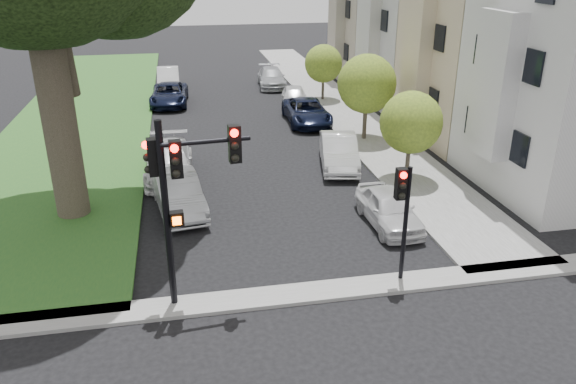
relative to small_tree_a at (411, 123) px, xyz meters
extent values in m
plane|color=black|center=(-6.20, -9.86, -2.63)|extent=(140.00, 140.00, 0.00)
cube|color=#366522|center=(-15.20, 14.14, -2.57)|extent=(8.00, 44.00, 0.12)
cube|color=slate|center=(0.55, 14.14, -2.57)|extent=(3.50, 44.00, 0.12)
cube|color=slate|center=(-6.20, -7.86, -2.57)|extent=(60.00, 1.00, 0.12)
cube|color=#AEAEAE|center=(2.45, -1.86, 1.87)|extent=(0.70, 2.20, 5.50)
cube|color=black|center=(2.75, -1.86, 2.87)|extent=(0.08, 3.60, 6.00)
cube|color=tan|center=(6.30, 5.64, 2.37)|extent=(7.00, 7.40, 10.00)
cube|color=tan|center=(2.45, 5.64, 1.87)|extent=(0.70, 2.20, 5.50)
cube|color=black|center=(2.75, 5.64, 2.87)|extent=(0.08, 3.60, 6.00)
cube|color=beige|center=(6.30, 13.14, 2.37)|extent=(7.00, 7.40, 10.00)
cube|color=beige|center=(2.45, 13.14, 1.87)|extent=(0.70, 2.20, 5.50)
cube|color=black|center=(2.75, 13.14, 2.87)|extent=(0.08, 3.60, 6.00)
cube|color=#ACA8A0|center=(6.30, 20.64, 2.37)|extent=(7.00, 7.40, 10.00)
cube|color=#ACA8A0|center=(2.45, 20.64, 1.87)|extent=(0.70, 2.20, 5.50)
cube|color=black|center=(2.75, 20.64, 2.87)|extent=(0.08, 3.60, 6.00)
cylinder|color=#2F291E|center=(-13.67, -0.92, 1.70)|extent=(1.19, 1.19, 8.66)
cylinder|color=#2F291E|center=(0.00, 0.00, -1.69)|extent=(0.19, 0.19, 1.88)
sphere|color=#496321|center=(0.00, 0.00, 0.01)|extent=(2.63, 2.63, 2.63)
cylinder|color=#2F291E|center=(0.00, 5.89, -1.55)|extent=(0.22, 0.22, 2.16)
sphere|color=#496321|center=(0.00, 5.89, 0.39)|extent=(3.02, 3.02, 3.02)
cylinder|color=#2F291E|center=(0.00, 14.77, -1.74)|extent=(0.18, 0.18, 1.77)
sphere|color=#496321|center=(0.00, 14.77, -0.15)|extent=(2.48, 2.48, 2.48)
cylinder|color=black|center=(-10.00, -7.66, 0.07)|extent=(0.20, 0.20, 5.39)
cylinder|color=black|center=(-8.86, -7.66, 2.14)|extent=(2.28, 0.33, 0.12)
cube|color=black|center=(-9.64, -7.66, 1.73)|extent=(0.33, 0.30, 0.98)
cube|color=black|center=(-8.13, -7.66, 2.04)|extent=(0.33, 0.30, 0.98)
cube|color=black|center=(-10.21, -7.40, 1.73)|extent=(0.30, 0.33, 0.98)
sphere|color=#FF0C05|center=(-9.64, -7.82, 2.06)|extent=(0.21, 0.21, 0.21)
sphere|color=black|center=(-9.64, -7.82, 1.39)|extent=(0.21, 0.21, 0.21)
cube|color=black|center=(-9.74, -7.66, 0.07)|extent=(0.38, 0.29, 0.39)
cube|color=#FF5905|center=(-9.74, -7.81, 0.07)|extent=(0.23, 0.03, 0.23)
cylinder|color=black|center=(-3.28, -7.66, -0.79)|extent=(0.14, 0.14, 3.68)
cube|color=black|center=(-3.52, -7.66, 0.57)|extent=(0.29, 0.25, 0.92)
sphere|color=#FF0C05|center=(-3.52, -7.81, 0.88)|extent=(0.19, 0.19, 0.19)
imported|color=silver|center=(-2.30, -3.94, -1.97)|extent=(1.63, 3.90, 1.32)
imported|color=silver|center=(-2.42, 2.27, -1.88)|extent=(2.41, 4.74, 1.49)
imported|color=black|center=(-2.26, 9.66, -1.94)|extent=(2.38, 5.00, 1.38)
imported|color=silver|center=(-2.23, 13.57, -1.97)|extent=(2.22, 4.08, 1.32)
imported|color=#999BA0|center=(-2.67, 19.69, -1.94)|extent=(2.30, 4.86, 1.37)
imported|color=#999BA0|center=(-9.77, -1.25, -1.89)|extent=(2.22, 4.64, 1.47)
imported|color=silver|center=(-10.12, 2.47, -1.90)|extent=(2.14, 5.07, 1.46)
imported|color=black|center=(-10.11, 15.63, -1.94)|extent=(2.58, 5.09, 1.38)
imported|color=silver|center=(-10.17, 20.80, -1.90)|extent=(1.57, 4.45, 1.46)
camera|label=1|loc=(-9.41, -21.33, 6.51)|focal=35.00mm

